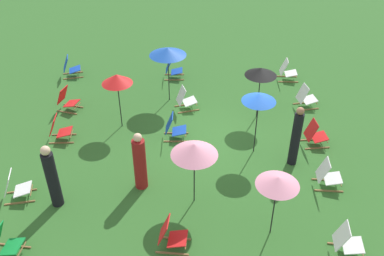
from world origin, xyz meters
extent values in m
plane|color=#2D6026|center=(0.00, 0.00, 0.00)|extent=(40.00, 40.00, 0.00)
cube|color=olive|center=(-3.97, 5.35, 0.02)|extent=(0.15, 0.76, 0.04)
cube|color=#148C38|center=(-4.20, 5.28, 0.27)|extent=(0.54, 0.50, 0.13)
cylinder|color=olive|center=(-4.24, 5.08, 0.20)|extent=(0.44, 0.09, 0.03)
cube|color=olive|center=(-4.08, -2.24, 0.02)|extent=(0.14, 0.76, 0.04)
cube|color=white|center=(-4.31, -2.31, 0.27)|extent=(0.54, 0.49, 0.13)
cube|color=white|center=(-4.27, -2.02, 0.55)|extent=(0.51, 0.31, 0.57)
cylinder|color=olive|center=(-4.34, -2.51, 0.20)|extent=(0.44, 0.09, 0.03)
cube|color=olive|center=(1.69, 1.28, 0.02)|extent=(0.24, 0.74, 0.04)
cube|color=olive|center=(2.11, 1.40, 0.02)|extent=(0.24, 0.74, 0.04)
cube|color=white|center=(1.93, 1.24, 0.27)|extent=(0.58, 0.55, 0.13)
cube|color=white|center=(1.85, 1.53, 0.55)|extent=(0.53, 0.37, 0.57)
cylinder|color=olive|center=(1.98, 1.05, 0.20)|extent=(0.43, 0.14, 0.03)
cube|color=olive|center=(1.73, -2.82, 0.02)|extent=(0.16, 0.76, 0.04)
cube|color=olive|center=(2.16, -2.75, 0.02)|extent=(0.16, 0.76, 0.04)
cube|color=white|center=(1.96, -2.88, 0.27)|extent=(0.55, 0.51, 0.13)
cube|color=white|center=(1.91, -2.59, 0.55)|extent=(0.51, 0.32, 0.57)
cylinder|color=olive|center=(2.00, -3.08, 0.20)|extent=(0.44, 0.10, 0.03)
cube|color=olive|center=(-2.29, -2.39, 0.02)|extent=(0.11, 0.76, 0.04)
cube|color=olive|center=(-1.85, -2.43, 0.02)|extent=(0.11, 0.76, 0.04)
cube|color=white|center=(-2.08, -2.51, 0.27)|extent=(0.52, 0.48, 0.13)
cube|color=white|center=(-2.06, -2.21, 0.55)|extent=(0.50, 0.29, 0.57)
cylinder|color=olive|center=(-2.10, -2.71, 0.20)|extent=(0.44, 0.07, 0.03)
cube|color=olive|center=(3.94, 1.81, 0.02)|extent=(0.04, 0.76, 0.04)
cube|color=olive|center=(4.38, 1.81, 0.02)|extent=(0.04, 0.76, 0.04)
cube|color=#1947B7|center=(4.16, 1.71, 0.27)|extent=(0.48, 0.43, 0.13)
cube|color=#1947B7|center=(4.16, 2.01, 0.55)|extent=(0.48, 0.25, 0.57)
cylinder|color=olive|center=(4.16, 1.51, 0.20)|extent=(0.44, 0.03, 0.03)
cube|color=olive|center=(-4.26, 1.73, 0.02)|extent=(0.13, 0.76, 0.04)
cube|color=olive|center=(-3.82, 1.67, 0.02)|extent=(0.13, 0.76, 0.04)
cube|color=red|center=(-4.05, 1.60, 0.27)|extent=(0.53, 0.49, 0.13)
cube|color=red|center=(-4.01, 1.90, 0.55)|extent=(0.51, 0.30, 0.57)
cylinder|color=olive|center=(-4.08, 1.40, 0.20)|extent=(0.44, 0.08, 0.03)
cube|color=olive|center=(-0.44, -2.57, 0.02)|extent=(0.10, 0.76, 0.04)
cube|color=olive|center=(0.00, -2.53, 0.02)|extent=(0.10, 0.76, 0.04)
cube|color=red|center=(-0.21, -2.65, 0.27)|extent=(0.52, 0.47, 0.13)
cube|color=red|center=(-0.24, -2.35, 0.55)|extent=(0.50, 0.29, 0.57)
cylinder|color=olive|center=(-0.19, -2.85, 0.20)|extent=(0.44, 0.07, 0.03)
cube|color=olive|center=(-0.02, 1.70, 0.02)|extent=(0.05, 0.76, 0.04)
cube|color=olive|center=(0.42, 1.69, 0.02)|extent=(0.05, 0.76, 0.04)
cube|color=#1947B7|center=(0.20, 1.59, 0.27)|extent=(0.49, 0.44, 0.13)
cube|color=#1947B7|center=(0.20, 1.89, 0.55)|extent=(0.48, 0.26, 0.57)
cylinder|color=olive|center=(0.19, 1.39, 0.20)|extent=(0.44, 0.04, 0.03)
cube|color=olive|center=(4.15, 5.72, 0.02)|extent=(0.20, 0.75, 0.04)
cube|color=olive|center=(4.58, 5.82, 0.02)|extent=(0.20, 0.75, 0.04)
cube|color=#1947B7|center=(4.39, 5.67, 0.27)|extent=(0.56, 0.53, 0.13)
cube|color=#1947B7|center=(4.32, 5.96, 0.55)|extent=(0.52, 0.35, 0.57)
cylinder|color=olive|center=(4.43, 5.47, 0.20)|extent=(0.44, 0.13, 0.03)
cube|color=olive|center=(-2.58, 5.68, 0.02)|extent=(0.16, 0.76, 0.04)
cube|color=olive|center=(-2.15, 5.75, 0.02)|extent=(0.16, 0.76, 0.04)
cube|color=white|center=(-2.35, 5.62, 0.27)|extent=(0.55, 0.51, 0.13)
cube|color=white|center=(-2.40, 5.91, 0.55)|extent=(0.51, 0.32, 0.57)
cylinder|color=olive|center=(-2.32, 5.42, 0.20)|extent=(0.44, 0.10, 0.03)
cube|color=olive|center=(-0.03, 5.21, 0.02)|extent=(0.06, 0.76, 0.04)
cube|color=olive|center=(0.41, 5.22, 0.02)|extent=(0.06, 0.76, 0.04)
cube|color=red|center=(0.19, 5.11, 0.27)|extent=(0.49, 0.45, 0.13)
cube|color=red|center=(0.18, 5.41, 0.55)|extent=(0.49, 0.26, 0.57)
cylinder|color=olive|center=(0.20, 4.91, 0.20)|extent=(0.44, 0.04, 0.03)
cube|color=olive|center=(1.69, 5.42, 0.02)|extent=(0.27, 0.73, 0.04)
cube|color=olive|center=(2.11, 5.29, 0.02)|extent=(0.27, 0.73, 0.04)
cube|color=red|center=(1.87, 5.26, 0.27)|extent=(0.59, 0.56, 0.13)
cube|color=red|center=(1.96, 5.54, 0.55)|extent=(0.53, 0.38, 0.57)
cylinder|color=olive|center=(1.81, 5.07, 0.20)|extent=(0.43, 0.16, 0.03)
cube|color=olive|center=(3.70, -2.54, 0.02)|extent=(0.08, 0.76, 0.04)
cube|color=olive|center=(4.14, -2.56, 0.02)|extent=(0.08, 0.76, 0.04)
cube|color=white|center=(3.91, -2.65, 0.27)|extent=(0.51, 0.46, 0.13)
cube|color=white|center=(3.93, -2.35, 0.55)|extent=(0.49, 0.28, 0.57)
cylinder|color=olive|center=(3.90, -2.85, 0.20)|extent=(0.44, 0.06, 0.03)
cylinder|color=black|center=(2.49, 1.96, 0.98)|extent=(0.03, 0.03, 1.96)
cone|color=#194CB2|center=(2.49, 1.96, 1.86)|extent=(1.25, 1.25, 0.26)
cylinder|color=black|center=(-3.67, -0.59, 0.86)|extent=(0.03, 0.03, 1.72)
cone|color=pink|center=(-3.67, -0.59, 1.64)|extent=(0.97, 0.97, 0.22)
cylinder|color=black|center=(1.34, -0.98, 0.89)|extent=(0.03, 0.03, 1.79)
cone|color=black|center=(1.34, -0.98, 1.68)|extent=(1.02, 1.02, 0.26)
cylinder|color=black|center=(-2.57, 1.19, 0.90)|extent=(0.03, 0.03, 1.80)
cone|color=pink|center=(-2.57, 1.19, 1.68)|extent=(1.15, 1.15, 0.31)
cylinder|color=black|center=(-0.52, -0.63, 0.98)|extent=(0.03, 0.03, 1.96)
cone|color=#194CB2|center=(-0.52, -0.63, 1.86)|extent=(0.96, 0.96, 0.24)
cylinder|color=black|center=(0.89, 3.45, 0.92)|extent=(0.03, 0.03, 1.84)
cone|color=red|center=(0.89, 3.45, 1.72)|extent=(0.95, 0.95, 0.30)
cylinder|color=black|center=(-2.61, 4.68, 0.81)|extent=(0.42, 0.42, 1.61)
sphere|color=beige|center=(-2.61, 4.68, 1.72)|extent=(0.24, 0.24, 0.24)
cylinder|color=maroon|center=(-1.98, 2.59, 0.75)|extent=(0.48, 0.48, 1.51)
sphere|color=beige|center=(-1.98, 2.59, 1.61)|extent=(0.22, 0.22, 0.22)
cylinder|color=black|center=(-1.08, -1.66, 0.83)|extent=(0.36, 0.36, 1.67)
sphere|color=#936647|center=(-1.08, -1.66, 1.76)|extent=(0.21, 0.21, 0.21)
camera|label=1|loc=(-10.52, 1.39, 7.85)|focal=39.81mm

